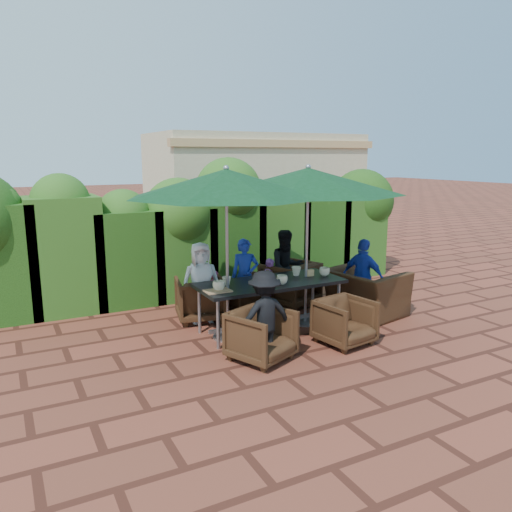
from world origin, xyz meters
name	(u,v)px	position (x,y,z in m)	size (l,w,h in m)	color
ground	(262,328)	(0.00, 0.00, 0.00)	(80.00, 80.00, 0.00)	brown
dining_table	(270,286)	(0.08, -0.11, 0.67)	(2.20, 0.90, 0.75)	black
umbrella_left	(226,183)	(-0.63, -0.13, 2.21)	(2.74, 2.74, 2.46)	gray
umbrella_right	(308,181)	(0.73, -0.08, 2.21)	(2.86, 2.86, 2.46)	gray
chair_far_left	(200,297)	(-0.68, 0.82, 0.38)	(0.74, 0.69, 0.76)	black
chair_far_mid	(241,290)	(0.09, 0.94, 0.36)	(0.70, 0.65, 0.72)	black
chair_far_right	(290,281)	(1.02, 0.87, 0.42)	(0.82, 0.77, 0.85)	black
chair_near_left	(262,333)	(-0.57, -1.06, 0.36)	(0.71, 0.66, 0.73)	black
chair_near_right	(345,320)	(0.72, -1.09, 0.35)	(0.68, 0.64, 0.70)	black
chair_end_right	(366,285)	(1.84, -0.19, 0.50)	(1.15, 0.75, 1.00)	black
adult_far_left	(201,282)	(-0.68, 0.76, 0.63)	(0.62, 0.37, 1.27)	white
adult_far_mid	(245,276)	(0.12, 0.83, 0.62)	(0.45, 0.37, 1.25)	#1F36AA
adult_far_right	(287,268)	(0.95, 0.87, 0.67)	(0.64, 0.39, 1.33)	black
adult_near_left	(264,316)	(-0.53, -1.05, 0.59)	(0.75, 0.34, 1.17)	black
adult_end_right	(363,278)	(1.76, -0.20, 0.64)	(0.75, 0.37, 1.27)	#1F36AA
child_left	(215,294)	(-0.41, 0.85, 0.39)	(0.28, 0.23, 0.77)	#CE4882
child_right	(271,283)	(0.63, 0.85, 0.43)	(0.31, 0.25, 0.87)	#8E4597
pedestrian_a	(240,233)	(1.64, 4.15, 0.79)	(1.47, 0.53, 1.58)	green
pedestrian_b	(274,223)	(2.62, 4.29, 0.95)	(0.91, 0.56, 1.89)	#CE4882
pedestrian_c	(295,226)	(3.35, 4.44, 0.82)	(1.05, 0.48, 1.64)	gray
cup_a	(219,286)	(-0.80, -0.22, 0.82)	(0.17, 0.17, 0.14)	beige
cup_b	(227,281)	(-0.58, 0.00, 0.81)	(0.13, 0.13, 0.13)	beige
cup_c	(282,280)	(0.16, -0.31, 0.82)	(0.16, 0.16, 0.13)	beige
cup_d	(296,271)	(0.62, 0.04, 0.82)	(0.15, 0.15, 0.14)	beige
cup_e	(324,272)	(1.00, -0.18, 0.82)	(0.17, 0.17, 0.13)	beige
ketchup_bottle	(260,277)	(-0.08, -0.09, 0.83)	(0.04, 0.04, 0.17)	#B20C0A
sauce_bottle	(268,275)	(0.06, -0.06, 0.83)	(0.04, 0.04, 0.17)	#4C230C
serving_tray	(218,291)	(-0.83, -0.26, 0.76)	(0.35, 0.25, 0.02)	#AC7C53
number_block_left	(262,279)	(-0.05, -0.10, 0.80)	(0.12, 0.06, 0.10)	tan
number_block_right	(310,273)	(0.80, -0.09, 0.80)	(0.12, 0.06, 0.10)	tan
hedge_wall	(195,227)	(-0.18, 2.32, 1.28)	(9.10, 1.60, 2.56)	#18330E
building	(255,189)	(3.50, 6.99, 1.61)	(6.20, 3.08, 3.20)	beige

